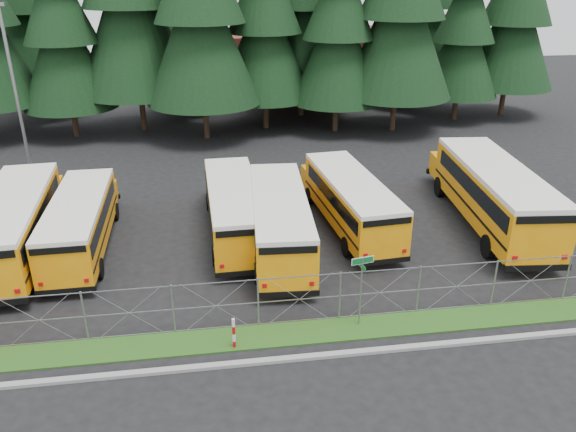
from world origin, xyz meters
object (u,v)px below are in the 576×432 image
(bus_6, at_px, (349,202))
(bus_2, at_px, (82,224))
(bus_east, at_px, (490,195))
(street_sign, at_px, (362,277))
(bus_1, at_px, (18,225))
(striped_bollard, at_px, (234,334))
(bus_4, at_px, (233,210))
(light_standard, at_px, (14,85))
(bus_5, at_px, (279,221))

(bus_6, bearing_deg, bus_2, 177.86)
(bus_east, height_order, street_sign, bus_east)
(bus_1, relative_size, street_sign, 3.94)
(bus_1, bearing_deg, bus_6, -1.17)
(striped_bollard, bearing_deg, bus_4, 86.62)
(bus_2, bearing_deg, bus_4, 2.87)
(bus_2, distance_m, bus_6, 12.66)
(bus_1, distance_m, bus_4, 9.66)
(bus_1, xyz_separation_m, bus_east, (22.39, -0.02, 0.15))
(bus_east, height_order, light_standard, light_standard)
(bus_5, bearing_deg, bus_2, 175.67)
(bus_6, distance_m, street_sign, 8.52)
(bus_5, xyz_separation_m, light_standard, (-14.24, 12.69, 4.12))
(bus_4, relative_size, bus_6, 0.99)
(bus_5, height_order, bus_east, bus_east)
(bus_east, xyz_separation_m, light_standard, (-25.00, 11.58, 3.90))
(bus_5, bearing_deg, bus_4, 142.62)
(bus_2, height_order, bus_5, bus_5)
(bus_6, bearing_deg, light_standard, 143.98)
(bus_east, relative_size, light_standard, 1.20)
(striped_bollard, bearing_deg, bus_1, 137.65)
(bus_6, xyz_separation_m, striped_bollard, (-6.25, -9.04, -0.75))
(bus_1, xyz_separation_m, striped_bollard, (9.11, -8.30, -0.85))
(bus_1, relative_size, bus_4, 1.09)
(bus_5, bearing_deg, bus_6, 30.09)
(bus_5, distance_m, street_sign, 6.82)
(bus_1, height_order, street_sign, bus_1)
(bus_2, relative_size, street_sign, 3.51)
(street_sign, bearing_deg, bus_4, 116.34)
(bus_5, distance_m, bus_east, 10.82)
(bus_1, height_order, bus_2, bus_1)
(bus_1, height_order, bus_5, bus_1)
(bus_4, relative_size, striped_bollard, 8.48)
(street_sign, bearing_deg, bus_1, 150.99)
(bus_5, xyz_separation_m, striped_bollard, (-2.52, -7.18, -0.78))
(bus_4, bearing_deg, bus_5, -42.47)
(bus_1, distance_m, street_sign, 15.68)
(bus_5, height_order, bus_6, bus_5)
(bus_2, distance_m, street_sign, 13.45)
(striped_bollard, distance_m, light_standard, 23.58)
(bus_4, height_order, street_sign, street_sign)
(bus_5, bearing_deg, striped_bollard, -105.76)
(bus_4, distance_m, bus_east, 12.77)
(bus_east, bearing_deg, bus_5, -168.31)
(bus_2, height_order, bus_6, bus_6)
(bus_4, distance_m, bus_5, 2.64)
(bus_6, relative_size, striped_bollard, 8.56)
(bus_2, height_order, street_sign, street_sign)
(street_sign, height_order, light_standard, light_standard)
(bus_4, bearing_deg, bus_1, -177.88)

